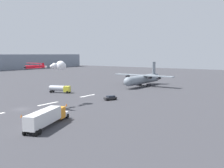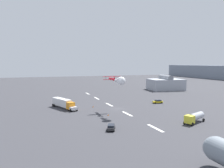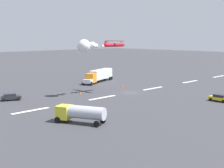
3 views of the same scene
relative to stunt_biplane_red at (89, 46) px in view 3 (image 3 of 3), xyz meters
The scene contains 13 objects.
ground_plane 15.92m from the stunt_biplane_red, 161.35° to the left, with size 440.00×440.00×0.00m, color #38383D.
runway_stripe_0 58.46m from the stunt_biplane_red, behind, with size 8.00×0.90×0.01m, color white.
runway_stripe_1 40.27m from the stunt_biplane_red, behind, with size 8.00×0.90×0.01m, color white.
runway_stripe_2 23.09m from the stunt_biplane_red, behind, with size 8.00×0.90×0.01m, color white.
runway_stripe_3 12.27m from the stunt_biplane_red, 102.61° to the left, with size 8.00×0.90×0.01m, color white.
runway_stripe_4 21.80m from the stunt_biplane_red, 10.78° to the left, with size 8.00×0.90×0.01m, color white.
stunt_biplane_red is the anchor object (origin of this frame).
semi_truck_orange 26.08m from the stunt_biplane_red, 138.45° to the right, with size 15.20×7.98×3.70m.
fuel_tanker_truck 26.30m from the stunt_biplane_red, 44.44° to the left, with size 5.61×8.52×2.90m.
followme_car_yellow 20.90m from the stunt_biplane_red, 28.73° to the right, with size 4.62×3.37×1.52m.
airport_staff_sedan 31.01m from the stunt_biplane_red, 121.98° to the left, with size 2.34×4.47×1.52m.
traffic_cone_near 20.40m from the stunt_biplane_red, 163.99° to the right, with size 0.44×0.44×0.75m, color orange.
traffic_cone_far 12.03m from the stunt_biplane_red, 93.67° to the right, with size 0.44×0.44×0.75m, color orange.
Camera 3 is at (61.04, 53.73, 13.95)m, focal length 53.13 mm.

